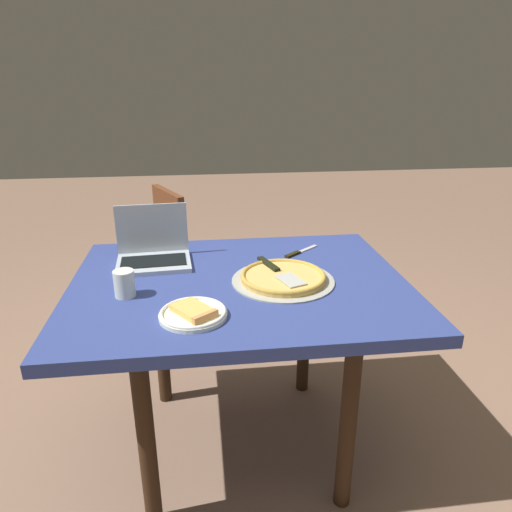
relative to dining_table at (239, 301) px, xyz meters
The scene contains 8 objects.
ground_plane 0.69m from the dining_table, ahead, with size 12.00×12.00×0.00m, color #8B6954.
dining_table is the anchor object (origin of this frame).
laptop 0.42m from the dining_table, 34.39° to the right, with size 0.31×0.25×0.22m.
pizza_plate 0.33m from the dining_table, 57.65° to the left, with size 0.22×0.22×0.04m.
pizza_tray 0.19m from the dining_table, behind, with size 0.38×0.38×0.03m.
table_knife 0.39m from the dining_table, 137.74° to the right, with size 0.17×0.15×0.01m.
drink_cup 0.43m from the dining_table, 11.75° to the left, with size 0.07×0.07×0.09m.
chair_near 0.99m from the dining_table, 65.72° to the right, with size 0.52×0.52×0.91m.
Camera 1 is at (0.13, 1.57, 1.48)m, focal length 32.41 mm.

